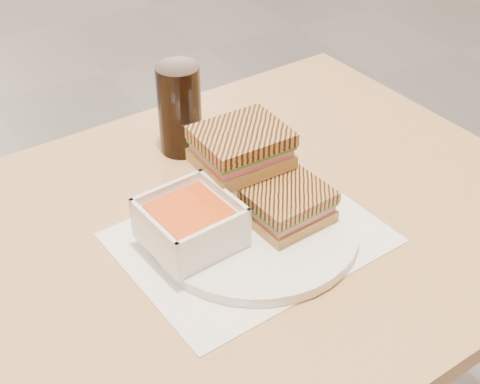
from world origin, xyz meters
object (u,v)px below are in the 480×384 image
plate (255,229)px  cola_glass (180,109)px  panini_lower (288,205)px  main_table (157,318)px  soup_bowl (191,225)px

plate → cola_glass: bearing=87.8°
plate → panini_lower: bearing=-15.3°
plate → cola_glass: 0.25m
main_table → panini_lower: panini_lower is taller
panini_lower → cola_glass: (-0.04, 0.26, 0.03)m
soup_bowl → cola_glass: (0.10, 0.23, 0.03)m
main_table → cola_glass: (0.15, 0.22, 0.19)m
main_table → plate: bearing=-10.2°
plate → main_table: bearing=169.8°
cola_glass → main_table: bearing=-125.2°
main_table → soup_bowl: 0.17m
main_table → plate: 0.19m
panini_lower → cola_glass: cola_glass is taller
soup_bowl → cola_glass: cola_glass is taller
panini_lower → main_table: bearing=168.5°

